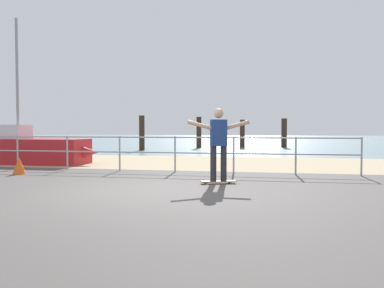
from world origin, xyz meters
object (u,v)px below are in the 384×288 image
object	(u,v)px
sailboat	(30,150)
traffic_cone	(19,166)
skateboarder	(219,140)
skateboard	(218,182)

from	to	relation	value
sailboat	traffic_cone	world-z (taller)	sailboat
skateboarder	sailboat	bearing A→B (deg)	152.24
skateboard	skateboarder	world-z (taller)	skateboarder
sailboat	skateboarder	distance (m)	8.19
skateboarder	skateboard	bearing A→B (deg)	56.31
skateboard	traffic_cone	distance (m)	5.72
skateboard	traffic_cone	bearing A→B (deg)	171.47
skateboarder	traffic_cone	bearing A→B (deg)	171.47
traffic_cone	skateboard	bearing A→B (deg)	-8.53
skateboarder	traffic_cone	world-z (taller)	skateboarder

